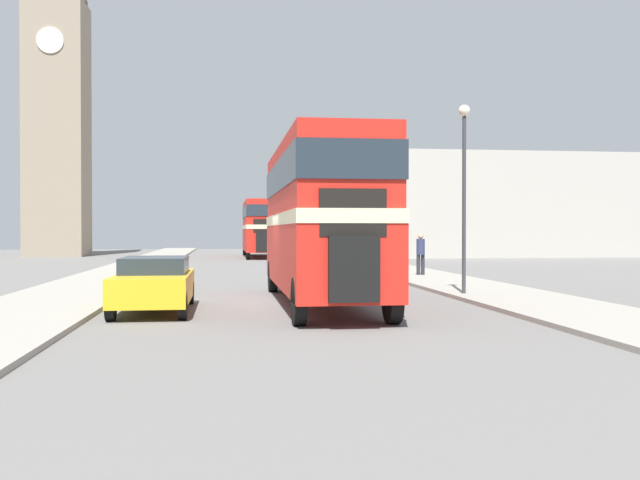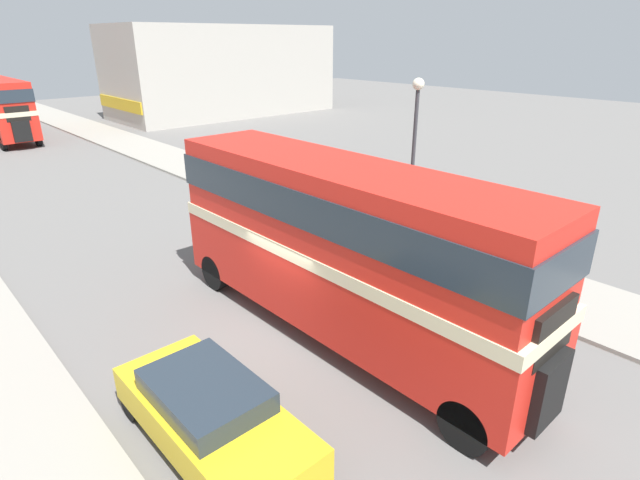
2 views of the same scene
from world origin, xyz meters
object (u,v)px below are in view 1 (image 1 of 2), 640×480
(street_lamp, at_px, (464,170))
(church_tower, at_px, (57,40))
(bus_distant, at_px, (260,224))
(double_decker_bus, at_px, (320,211))
(car_parked_near, at_px, (155,283))
(pedestrian_walking, at_px, (421,251))

(street_lamp, bearing_deg, church_tower, 118.34)
(bus_distant, distance_m, church_tower, 22.42)
(double_decker_bus, bearing_deg, street_lamp, 18.48)
(car_parked_near, bearing_deg, double_decker_bus, 15.08)
(bus_distant, height_order, street_lamp, street_lamp)
(double_decker_bus, xyz_separation_m, pedestrian_walking, (5.93, 10.80, -1.47))
(double_decker_bus, distance_m, pedestrian_walking, 12.41)
(double_decker_bus, distance_m, car_parked_near, 4.97)
(car_parked_near, distance_m, pedestrian_walking, 15.85)
(church_tower, bearing_deg, double_decker_bus, -68.18)
(double_decker_bus, relative_size, church_tower, 0.31)
(double_decker_bus, height_order, church_tower, church_tower)
(church_tower, bearing_deg, bus_distant, -16.05)
(double_decker_bus, height_order, street_lamp, street_lamp)
(pedestrian_walking, distance_m, street_lamp, 9.71)
(bus_distant, relative_size, car_parked_near, 2.44)
(car_parked_near, bearing_deg, street_lamp, 16.85)
(bus_distant, bearing_deg, car_parked_near, -96.94)
(bus_distant, xyz_separation_m, church_tower, (-16.12, 4.64, 14.87))
(double_decker_bus, relative_size, street_lamp, 1.82)
(double_decker_bus, bearing_deg, bus_distant, 89.94)
(double_decker_bus, distance_m, street_lamp, 5.16)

